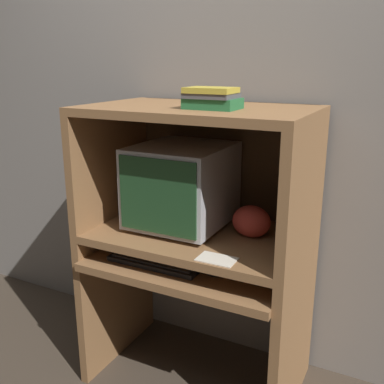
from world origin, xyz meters
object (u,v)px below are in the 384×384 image
object	(u,v)px
crt_monitor	(182,185)
mouse	(213,272)
book_stack	(212,98)
keyboard	(156,261)
snack_bag	(251,221)

from	to	relation	value
crt_monitor	mouse	bearing A→B (deg)	-37.59
mouse	book_stack	size ratio (longest dim) A/B	0.35
crt_monitor	keyboard	world-z (taller)	crt_monitor
crt_monitor	snack_bag	xyz separation A→B (m)	(0.34, 0.01, -0.13)
crt_monitor	book_stack	size ratio (longest dim) A/B	2.17
keyboard	mouse	world-z (taller)	mouse
keyboard	book_stack	world-z (taller)	book_stack
keyboard	snack_bag	distance (m)	0.46
book_stack	mouse	bearing A→B (deg)	-57.00
snack_bag	keyboard	bearing A→B (deg)	-149.11
crt_monitor	snack_bag	size ratio (longest dim) A/B	2.63
mouse	crt_monitor	bearing A→B (deg)	142.41
keyboard	mouse	xyz separation A→B (m)	(0.28, 0.01, 0.00)
keyboard	crt_monitor	bearing A→B (deg)	82.82
keyboard	book_stack	distance (m)	0.75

